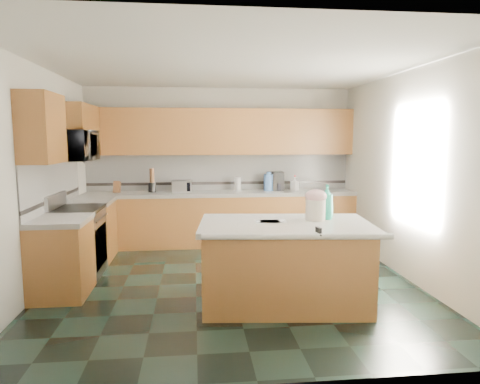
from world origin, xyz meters
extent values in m
plane|color=black|center=(0.00, 0.00, 0.00)|extent=(4.60, 4.60, 0.00)
plane|color=white|center=(0.00, 0.00, 2.70)|extent=(4.60, 4.60, 0.00)
cube|color=silver|center=(0.00, 2.32, 1.35)|extent=(4.60, 0.04, 2.70)
cube|color=silver|center=(0.00, -2.32, 1.35)|extent=(4.60, 0.04, 2.70)
cube|color=silver|center=(-2.32, 0.00, 1.35)|extent=(0.04, 4.60, 2.70)
cube|color=silver|center=(2.32, 0.00, 1.35)|extent=(0.04, 4.60, 2.70)
cube|color=#533111|center=(0.00, 2.00, 0.43)|extent=(4.60, 0.60, 0.86)
cube|color=white|center=(0.00, 2.00, 0.89)|extent=(4.60, 0.64, 0.06)
cube|color=#533111|center=(0.00, 2.13, 1.94)|extent=(4.60, 0.33, 0.78)
cube|color=silver|center=(0.00, 2.29, 1.24)|extent=(4.60, 0.02, 0.63)
cube|color=black|center=(0.00, 2.28, 1.04)|extent=(4.60, 0.01, 0.05)
cube|color=#533111|center=(-2.00, 1.29, 0.43)|extent=(0.60, 0.82, 0.86)
cube|color=white|center=(-2.00, 1.29, 0.89)|extent=(0.64, 0.82, 0.06)
cube|color=#533111|center=(-2.00, -0.24, 0.43)|extent=(0.60, 0.72, 0.86)
cube|color=white|center=(-2.00, -0.24, 0.89)|extent=(0.64, 0.72, 0.06)
cube|color=silver|center=(-2.29, 0.55, 1.24)|extent=(0.02, 2.30, 0.63)
cube|color=black|center=(-2.28, 0.55, 1.04)|extent=(0.01, 2.30, 0.05)
cube|color=#533111|center=(-2.13, 1.42, 1.94)|extent=(0.33, 1.09, 0.78)
cube|color=#533111|center=(-2.13, -0.24, 1.94)|extent=(0.33, 0.72, 0.78)
cube|color=#B7B7BC|center=(-2.00, 0.50, 0.44)|extent=(0.60, 0.76, 0.88)
cube|color=black|center=(-1.71, 0.50, 0.40)|extent=(0.02, 0.68, 0.55)
cube|color=black|center=(-2.00, 0.50, 0.90)|extent=(0.62, 0.78, 0.04)
cylinder|color=#B7B7BC|center=(-1.68, 0.50, 0.78)|extent=(0.02, 0.66, 0.02)
cube|color=#B7B7BC|center=(-2.26, 0.50, 1.02)|extent=(0.06, 0.76, 0.18)
imported|color=#B7B7BC|center=(-2.00, 0.50, 1.73)|extent=(0.50, 0.73, 0.41)
cube|color=#533111|center=(0.53, -0.76, 0.43)|extent=(1.84, 1.17, 0.86)
cube|color=white|center=(0.53, -0.76, 0.89)|extent=(1.95, 1.28, 0.06)
cylinder|color=white|center=(0.53, -1.31, 0.89)|extent=(1.84, 0.25, 0.06)
cylinder|color=#EFE2CA|center=(0.89, -0.65, 1.04)|extent=(0.29, 0.29, 0.23)
ellipsoid|color=#DBA2A3|center=(0.89, -0.65, 1.19)|extent=(0.24, 0.24, 0.15)
cylinder|color=tan|center=(0.89, -0.65, 1.24)|extent=(0.08, 0.03, 0.03)
sphere|color=tan|center=(0.85, -0.65, 1.24)|extent=(0.04, 0.04, 0.04)
sphere|color=tan|center=(0.93, -0.65, 1.24)|extent=(0.04, 0.04, 0.04)
imported|color=#25B897|center=(1.03, -0.62, 1.12)|extent=(0.17, 0.17, 0.39)
cube|color=white|center=(0.41, -0.69, 0.92)|extent=(0.31, 0.24, 0.00)
cube|color=white|center=(0.34, -0.69, 0.92)|extent=(0.27, 0.20, 0.00)
cube|color=black|center=(0.74, -1.29, 0.93)|extent=(0.04, 0.10, 0.08)
cylinder|color=black|center=(0.74, -1.35, 0.91)|extent=(0.01, 0.07, 0.01)
cube|color=#472814|center=(-1.75, 2.05, 1.02)|extent=(0.12, 0.16, 0.21)
cylinder|color=black|center=(-1.17, 2.08, 1.00)|extent=(0.13, 0.13, 0.16)
cylinder|color=#472814|center=(-1.17, 2.08, 1.20)|extent=(0.08, 0.08, 0.24)
cube|color=#B7B7BC|center=(-0.67, 2.05, 1.02)|extent=(0.33, 0.23, 0.19)
cube|color=black|center=(-0.67, 1.95, 1.02)|extent=(0.29, 0.01, 0.15)
cylinder|color=white|center=(0.30, 2.10, 1.04)|extent=(0.10, 0.10, 0.24)
cylinder|color=#B7B7BC|center=(0.30, 2.10, 0.93)|extent=(0.16, 0.16, 0.01)
cylinder|color=#4872B8|center=(0.84, 2.06, 1.06)|extent=(0.17, 0.17, 0.29)
cylinder|color=#4872B8|center=(0.84, 2.06, 1.23)|extent=(0.08, 0.08, 0.04)
cube|color=black|center=(1.00, 2.08, 1.08)|extent=(0.21, 0.22, 0.33)
cylinder|color=black|center=(1.00, 2.03, 0.99)|extent=(0.13, 0.13, 0.13)
imported|color=white|center=(1.30, 2.05, 1.04)|extent=(0.15, 0.15, 0.24)
cylinder|color=red|center=(1.30, 2.05, 1.17)|extent=(0.02, 0.02, 0.03)
cube|color=white|center=(2.29, -0.20, 1.50)|extent=(0.02, 1.40, 1.10)
camera|label=1|loc=(-0.46, -5.25, 1.83)|focal=32.00mm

